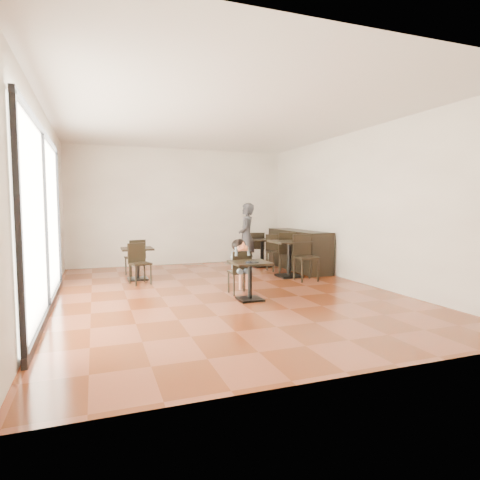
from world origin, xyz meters
name	(u,v)px	position (x,y,z in m)	size (l,w,h in m)	color
floor	(224,292)	(0.00, 0.00, 0.00)	(6.00, 8.00, 0.01)	brown
ceiling	(223,119)	(0.00, 0.00, 3.20)	(6.00, 8.00, 0.01)	silver
wall_back	(180,207)	(0.00, 4.00, 1.60)	(6.00, 0.01, 3.20)	white
wall_front	(355,207)	(0.00, -4.00, 1.60)	(6.00, 0.01, 3.20)	white
wall_left	(44,207)	(-3.00, 0.00, 1.60)	(0.01, 8.00, 3.20)	white
wall_right	(359,207)	(3.00, 0.00, 1.60)	(0.01, 8.00, 3.20)	white
storefront_window	(43,220)	(-2.97, -0.50, 1.40)	(0.04, 4.50, 2.60)	white
child_table	(250,281)	(0.23, -0.78, 0.33)	(0.63, 0.63, 0.67)	black
child_chair	(239,272)	(0.23, -0.23, 0.40)	(0.36, 0.36, 0.80)	black
child	(239,267)	(0.23, -0.23, 0.50)	(0.36, 0.50, 1.01)	slate
plate	(252,262)	(0.23, -0.88, 0.67)	(0.23, 0.23, 0.01)	black
pizza_slice	(243,248)	(0.23, -0.42, 0.87)	(0.23, 0.18, 0.05)	#E5B977
adult_patron	(246,236)	(1.39, 2.44, 0.85)	(0.62, 0.41, 1.69)	#3D3E43
cafe_table_mid	(289,259)	(1.91, 1.06, 0.41)	(0.78, 0.78, 0.83)	black
cafe_table_left	(137,264)	(-1.39, 1.88, 0.35)	(0.67, 0.67, 0.70)	black
cafe_table_back	(262,253)	(1.95, 2.74, 0.37)	(0.70, 0.70, 0.74)	black
chair_mid_a	(284,252)	(2.04, 1.61, 0.50)	(0.45, 0.45, 1.00)	black
chair_mid_b	(306,258)	(2.04, 0.51, 0.50)	(0.45, 0.45, 1.00)	black
chair_left_a	(135,258)	(-1.39, 2.43, 0.42)	(0.38, 0.38, 0.85)	black
chair_left_b	(140,264)	(-1.39, 1.33, 0.42)	(0.38, 0.38, 0.85)	black
chair_back_a	(257,248)	(2.04, 3.29, 0.44)	(0.40, 0.40, 0.89)	black
chair_back_b	(274,252)	(2.04, 2.19, 0.44)	(0.40, 0.40, 0.89)	black
service_counter	(298,250)	(2.65, 2.00, 0.50)	(0.60, 2.40, 1.00)	black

